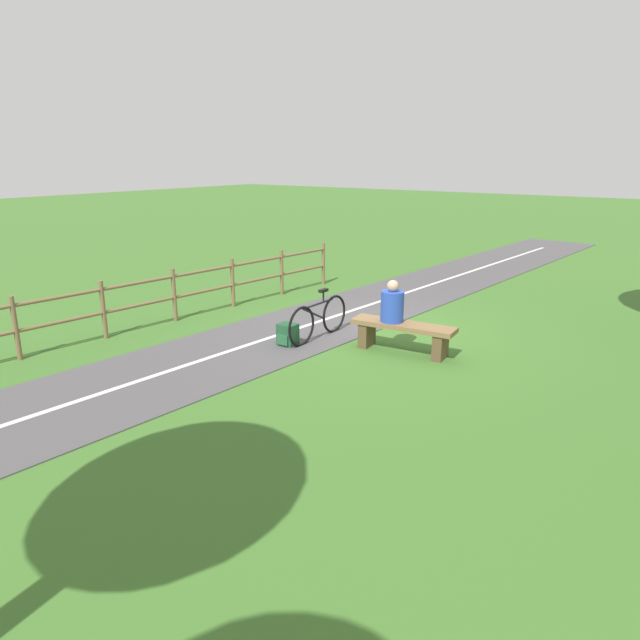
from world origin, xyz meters
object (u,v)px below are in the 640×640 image
Objects in this scene: bicycle at (319,319)px; backpack at (287,335)px; bench at (403,332)px; person_seated at (392,305)px.

backpack is at bearing -19.39° from bicycle.
backpack is at bearing 19.98° from bench.
bicycle is at bearing 3.07° from bench.
person_seated is 1.42m from bicycle.
person_seated is at bearing 99.47° from bicycle.
bench is at bearing -154.15° from backpack.
person_seated is (0.20, 0.02, 0.44)m from bench.
person_seated is 1.82× the size of backpack.
bicycle is 0.67m from backpack.
person_seated reaches higher than backpack.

